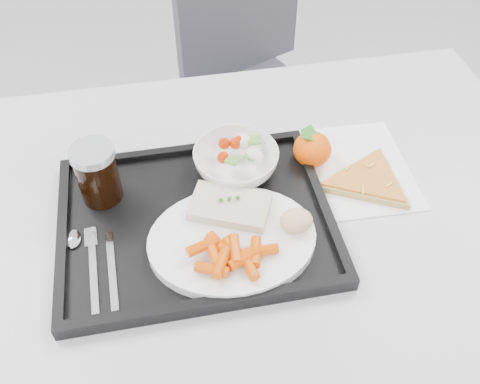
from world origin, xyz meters
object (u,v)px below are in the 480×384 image
at_px(chair, 246,70).
at_px(dinner_plate, 232,240).
at_px(table, 237,231).
at_px(pizza_slice, 368,181).
at_px(salad_bowl, 236,161).
at_px(tangerine, 312,149).
at_px(tray, 196,221).
at_px(cola_glass, 97,173).

height_order(chair, dinner_plate, chair).
xyz_separation_m(table, pizza_slice, (0.24, 0.01, 0.08)).
relative_size(salad_bowl, tangerine, 2.14).
bearing_deg(tray, tangerine, 25.12).
bearing_deg(dinner_plate, chair, 76.95).
bearing_deg(cola_glass, tangerine, 3.72).
relative_size(table, chair, 1.29).
bearing_deg(dinner_plate, table, 75.22).
relative_size(chair, tray, 2.07).
height_order(salad_bowl, tangerine, tangerine).
relative_size(tray, pizza_slice, 2.22).
distance_m(table, tangerine, 0.21).
xyz_separation_m(chair, tray, (-0.24, -0.74, 0.22)).
relative_size(chair, dinner_plate, 3.44).
distance_m(table, pizza_slice, 0.26).
height_order(tangerine, pizza_slice, tangerine).
height_order(table, pizza_slice, pizza_slice).
bearing_deg(tangerine, cola_glass, -176.28).
distance_m(chair, cola_glass, 0.81).
bearing_deg(table, tray, -160.66).
bearing_deg(chair, tangerine, -90.37).
height_order(chair, tray, chair).
bearing_deg(chair, dinner_plate, -103.05).
distance_m(table, dinner_plate, 0.13).
bearing_deg(cola_glass, table, -14.37).
relative_size(cola_glass, tangerine, 1.52).
relative_size(salad_bowl, pizza_slice, 0.75).
relative_size(table, tray, 2.67).
bearing_deg(salad_bowl, dinner_plate, -102.70).
relative_size(tray, cola_glass, 4.17).
distance_m(table, cola_glass, 0.27).
bearing_deg(tray, chair, 72.23).
xyz_separation_m(table, tangerine, (0.16, 0.08, 0.10)).
distance_m(tray, dinner_plate, 0.08).
bearing_deg(cola_glass, chair, 59.31).
bearing_deg(pizza_slice, cola_glass, 174.09).
relative_size(dinner_plate, tangerine, 3.80).
height_order(chair, cola_glass, chair).
bearing_deg(salad_bowl, tangerine, 3.24).
bearing_deg(salad_bowl, table, -100.19).
xyz_separation_m(tray, salad_bowl, (0.09, 0.10, 0.03)).
distance_m(salad_bowl, cola_glass, 0.24).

